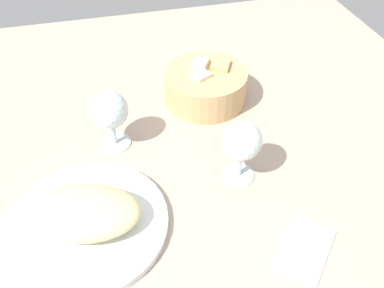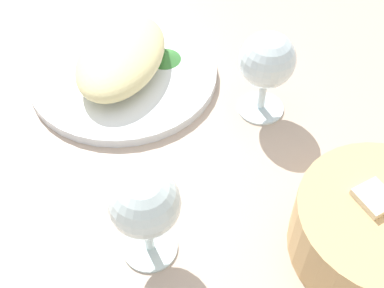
{
  "view_description": "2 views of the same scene",
  "coord_description": "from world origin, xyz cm",
  "px_view_note": "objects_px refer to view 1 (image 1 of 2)",
  "views": [
    {
      "loc": [
        -7.93,
        -50.13,
        56.02
      ],
      "look_at": [
        5.87,
        4.33,
        3.41
      ],
      "focal_mm": 37.67,
      "sensor_mm": 36.0,
      "label": 1
    },
    {
      "loc": [
        40.4,
        1.51,
        49.66
      ],
      "look_at": [
        1.61,
        2.23,
        4.32
      ],
      "focal_mm": 46.96,
      "sensor_mm": 36.0,
      "label": 2
    }
  ],
  "objects_px": {
    "plate": "(87,224)",
    "folded_napkin": "(306,247)",
    "wine_glass_near": "(242,143)",
    "bread_basket": "(206,85)",
    "wine_glass_far": "(110,112)"
  },
  "relations": [
    {
      "from": "wine_glass_near",
      "to": "folded_napkin",
      "type": "height_order",
      "value": "wine_glass_near"
    },
    {
      "from": "plate",
      "to": "folded_napkin",
      "type": "distance_m",
      "value": 0.36
    },
    {
      "from": "plate",
      "to": "wine_glass_far",
      "type": "distance_m",
      "value": 0.22
    },
    {
      "from": "folded_napkin",
      "to": "bread_basket",
      "type": "bearing_deg",
      "value": 49.92
    },
    {
      "from": "wine_glass_near",
      "to": "plate",
      "type": "bearing_deg",
      "value": -170.25
    },
    {
      "from": "wine_glass_near",
      "to": "bread_basket",
      "type": "bearing_deg",
      "value": 88.9
    },
    {
      "from": "wine_glass_near",
      "to": "folded_napkin",
      "type": "distance_m",
      "value": 0.2
    },
    {
      "from": "plate",
      "to": "wine_glass_far",
      "type": "bearing_deg",
      "value": 70.62
    },
    {
      "from": "plate",
      "to": "folded_napkin",
      "type": "bearing_deg",
      "value": -20.86
    },
    {
      "from": "plate",
      "to": "wine_glass_far",
      "type": "xyz_separation_m",
      "value": [
        0.07,
        0.19,
        0.07
      ]
    },
    {
      "from": "wine_glass_far",
      "to": "plate",
      "type": "bearing_deg",
      "value": -109.38
    },
    {
      "from": "plate",
      "to": "bread_basket",
      "type": "bearing_deg",
      "value": 45.62
    },
    {
      "from": "plate",
      "to": "wine_glass_near",
      "type": "distance_m",
      "value": 0.3
    },
    {
      "from": "wine_glass_near",
      "to": "folded_napkin",
      "type": "relative_size",
      "value": 1.14
    },
    {
      "from": "plate",
      "to": "folded_napkin",
      "type": "xyz_separation_m",
      "value": [
        0.33,
        -0.13,
        -0.0
      ]
    }
  ]
}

